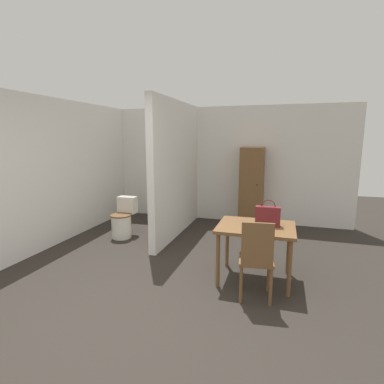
# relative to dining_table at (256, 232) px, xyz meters

# --- Properties ---
(ground_plane) EXTENTS (16.00, 16.00, 0.00)m
(ground_plane) POSITION_rel_dining_table_xyz_m (-1.09, -1.23, -0.64)
(ground_plane) COLOR #2D2823
(wall_back) EXTENTS (5.66, 0.12, 2.50)m
(wall_back) POSITION_rel_dining_table_xyz_m (-1.09, 2.82, 0.61)
(wall_back) COLOR white
(wall_back) RESTS_ON ground_plane
(wall_left) EXTENTS (0.12, 4.98, 2.50)m
(wall_left) POSITION_rel_dining_table_xyz_m (-3.48, 0.77, 0.61)
(wall_left) COLOR white
(wall_left) RESTS_ON ground_plane
(partition_wall) EXTENTS (0.12, 2.40, 2.50)m
(partition_wall) POSITION_rel_dining_table_xyz_m (-1.62, 1.56, 0.61)
(partition_wall) COLOR white
(partition_wall) RESTS_ON ground_plane
(dining_table) EXTENTS (0.96, 0.77, 0.73)m
(dining_table) POSITION_rel_dining_table_xyz_m (0.00, 0.00, 0.00)
(dining_table) COLOR brown
(dining_table) RESTS_ON ground_plane
(wooden_chair) EXTENTS (0.43, 0.43, 0.95)m
(wooden_chair) POSITION_rel_dining_table_xyz_m (0.06, -0.51, -0.13)
(wooden_chair) COLOR brown
(wooden_chair) RESTS_ON ground_plane
(toilet) EXTENTS (0.38, 0.53, 0.73)m
(toilet) POSITION_rel_dining_table_xyz_m (-2.52, 1.05, -0.33)
(toilet) COLOR silver
(toilet) RESTS_ON ground_plane
(handbag) EXTENTS (0.31, 0.10, 0.34)m
(handbag) POSITION_rel_dining_table_xyz_m (0.14, 0.04, 0.22)
(handbag) COLOR maroon
(handbag) RESTS_ON dining_table
(wooden_cabinet) EXTENTS (0.48, 0.48, 1.65)m
(wooden_cabinet) POSITION_rel_dining_table_xyz_m (-0.31, 2.51, 0.18)
(wooden_cabinet) COLOR brown
(wooden_cabinet) RESTS_ON ground_plane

